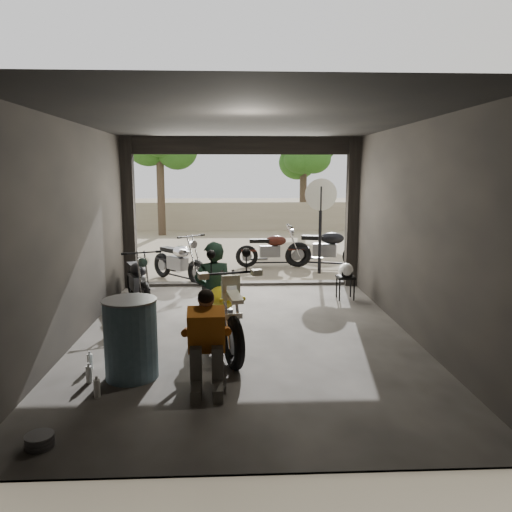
{
  "coord_description": "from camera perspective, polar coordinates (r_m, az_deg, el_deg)",
  "views": [
    {
      "loc": [
        -0.18,
        -7.26,
        2.49
      ],
      "look_at": [
        0.18,
        0.6,
        1.15
      ],
      "focal_mm": 35.0,
      "sensor_mm": 36.0,
      "label": 1
    }
  ],
  "objects": [
    {
      "name": "ground",
      "position": [
        7.67,
        -1.15,
        -9.28
      ],
      "size": [
        80.0,
        80.0,
        0.0
      ],
      "primitive_type": "plane",
      "color": "#7A6D56",
      "rests_on": "ground"
    },
    {
      "name": "garage",
      "position": [
        7.9,
        -1.28,
        0.83
      ],
      "size": [
        7.0,
        7.13,
        3.2
      ],
      "color": "#2D2B28",
      "rests_on": "ground"
    },
    {
      "name": "boundary_wall",
      "position": [
        21.34,
        -2.12,
        4.56
      ],
      "size": [
        18.0,
        0.3,
        1.2
      ],
      "primitive_type": "cube",
      "color": "gray",
      "rests_on": "ground"
    },
    {
      "name": "tree_left",
      "position": [
        20.01,
        -11.02,
        13.76
      ],
      "size": [
        2.2,
        2.2,
        5.6
      ],
      "color": "#382B1E",
      "rests_on": "ground"
    },
    {
      "name": "tree_right",
      "position": [
        21.49,
        5.49,
        12.45
      ],
      "size": [
        2.2,
        2.2,
        5.0
      ],
      "color": "#382B1E",
      "rests_on": "ground"
    },
    {
      "name": "main_bike",
      "position": [
        6.97,
        -4.17,
        -5.85
      ],
      "size": [
        1.25,
        2.03,
        1.26
      ],
      "primitive_type": null,
      "rotation": [
        0.0,
        0.0,
        0.27
      ],
      "color": "beige",
      "rests_on": "ground"
    },
    {
      "name": "left_bike",
      "position": [
        9.69,
        -13.39,
        -2.23
      ],
      "size": [
        1.2,
        1.72,
        1.07
      ],
      "primitive_type": null,
      "rotation": [
        0.0,
        0.0,
        0.38
      ],
      "color": "black",
      "rests_on": "ground"
    },
    {
      "name": "outside_bike_a",
      "position": [
        11.46,
        -8.84,
        -0.18
      ],
      "size": [
        1.61,
        1.66,
        1.11
      ],
      "primitive_type": null,
      "rotation": [
        0.0,
        0.0,
        0.75
      ],
      "color": "black",
      "rests_on": "ground"
    },
    {
      "name": "outside_bike_b",
      "position": [
        13.06,
        1.8,
        1.12
      ],
      "size": [
        1.67,
        0.74,
        1.11
      ],
      "primitive_type": null,
      "rotation": [
        0.0,
        0.0,
        1.61
      ],
      "color": "#3F160F",
      "rests_on": "ground"
    },
    {
      "name": "outside_bike_c",
      "position": [
        13.03,
        8.11,
        1.33
      ],
      "size": [
        1.99,
        1.26,
        1.25
      ],
      "primitive_type": null,
      "rotation": [
        0.0,
        0.0,
        1.28
      ],
      "color": "black",
      "rests_on": "ground"
    },
    {
      "name": "rider",
      "position": [
        7.19,
        -4.85,
        -4.32
      ],
      "size": [
        0.6,
        0.43,
        1.52
      ],
      "primitive_type": "imported",
      "rotation": [
        0.0,
        0.0,
        3.28
      ],
      "color": "black",
      "rests_on": "ground"
    },
    {
      "name": "mechanic",
      "position": [
        5.75,
        -5.68,
        -10.0
      ],
      "size": [
        0.6,
        0.79,
        1.12
      ],
      "primitive_type": null,
      "rotation": [
        0.0,
        0.0,
        0.04
      ],
      "color": "#BF6619",
      "rests_on": "ground"
    },
    {
      "name": "stool",
      "position": [
        9.89,
        10.19,
        -2.71
      ],
      "size": [
        0.34,
        0.34,
        0.47
      ],
      "rotation": [
        0.0,
        0.0,
        -0.24
      ],
      "color": "black",
      "rests_on": "ground"
    },
    {
      "name": "helmet",
      "position": [
        9.8,
        10.24,
        -1.57
      ],
      "size": [
        0.38,
        0.38,
        0.27
      ],
      "primitive_type": "ellipsoid",
      "rotation": [
        0.0,
        0.0,
        -0.38
      ],
      "color": "white",
      "rests_on": "stool"
    },
    {
      "name": "oil_drum",
      "position": [
        6.26,
        -14.1,
        -9.27
      ],
      "size": [
        0.72,
        0.72,
        0.98
      ],
      "primitive_type": "cylinder",
      "rotation": [
        0.0,
        0.0,
        0.15
      ],
      "color": "#42606F",
      "rests_on": "ground"
    },
    {
      "name": "sign_post",
      "position": [
        12.22,
        7.4,
        5.22
      ],
      "size": [
        0.78,
        0.08,
        2.33
      ],
      "rotation": [
        0.0,
        0.0,
        0.3
      ],
      "color": "black",
      "rests_on": "ground"
    }
  ]
}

